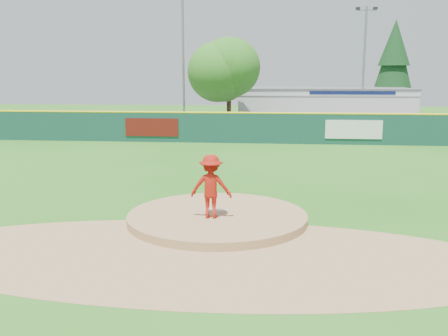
# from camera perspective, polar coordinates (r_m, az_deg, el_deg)

# --- Properties ---
(ground) EXTENTS (120.00, 120.00, 0.00)m
(ground) POSITION_cam_1_polar(r_m,az_deg,el_deg) (15.43, -0.77, -6.11)
(ground) COLOR #286B19
(ground) RESTS_ON ground
(pitchers_mound) EXTENTS (5.50, 5.50, 0.50)m
(pitchers_mound) POSITION_cam_1_polar(r_m,az_deg,el_deg) (15.43, -0.77, -6.11)
(pitchers_mound) COLOR #9E774C
(pitchers_mound) RESTS_ON ground
(pitching_rubber) EXTENTS (0.60, 0.15, 0.04)m
(pitching_rubber) POSITION_cam_1_polar(r_m,az_deg,el_deg) (15.64, -0.65, -4.85)
(pitching_rubber) COLOR white
(pitching_rubber) RESTS_ON pitchers_mound
(infield_dirt_arc) EXTENTS (15.40, 15.40, 0.01)m
(infield_dirt_arc) POSITION_cam_1_polar(r_m,az_deg,el_deg) (12.61, -2.39, -9.97)
(infield_dirt_arc) COLOR #9E774C
(infield_dirt_arc) RESTS_ON ground
(parking_lot) EXTENTS (44.00, 16.00, 0.02)m
(parking_lot) POSITION_cam_1_polar(r_m,az_deg,el_deg) (41.95, 3.54, 4.49)
(parking_lot) COLOR #38383A
(parking_lot) RESTS_ON ground
(pitcher) EXTENTS (1.23, 0.72, 1.89)m
(pitcher) POSITION_cam_1_polar(r_m,az_deg,el_deg) (14.72, -1.49, -2.12)
(pitcher) COLOR #A0180D
(pitcher) RESTS_ON pitchers_mound
(van) EXTENTS (5.00, 2.37, 1.38)m
(van) POSITION_cam_1_polar(r_m,az_deg,el_deg) (38.40, -1.10, 4.99)
(van) COLOR white
(van) RESTS_ON parking_lot
(pool_building_grp) EXTENTS (15.20, 8.20, 3.31)m
(pool_building_grp) POSITION_cam_1_polar(r_m,az_deg,el_deg) (46.95, 11.22, 6.98)
(pool_building_grp) COLOR silver
(pool_building_grp) RESTS_ON ground
(fence_banners) EXTENTS (16.85, 0.04, 1.20)m
(fence_banners) POSITION_cam_1_polar(r_m,az_deg,el_deg) (32.82, 3.06, 4.54)
(fence_banners) COLOR #5B120D
(fence_banners) RESTS_ON ground
(playground_slide) EXTENTS (0.95, 2.69, 1.48)m
(playground_slide) POSITION_cam_1_polar(r_m,az_deg,el_deg) (41.72, -19.35, 4.90)
(playground_slide) COLOR blue
(playground_slide) RESTS_ON ground
(outfield_fence) EXTENTS (40.00, 0.14, 2.07)m
(outfield_fence) POSITION_cam_1_polar(r_m,az_deg,el_deg) (32.90, 2.89, 4.72)
(outfield_fence) COLOR #123D34
(outfield_fence) RESTS_ON ground
(deciduous_tree) EXTENTS (5.60, 5.60, 7.36)m
(deciduous_tree) POSITION_cam_1_polar(r_m,az_deg,el_deg) (39.86, 0.57, 10.73)
(deciduous_tree) COLOR #382314
(deciduous_tree) RESTS_ON ground
(conifer_tree) EXTENTS (4.40, 4.40, 9.50)m
(conifer_tree) POSITION_cam_1_polar(r_m,az_deg,el_deg) (51.93, 18.83, 11.23)
(conifer_tree) COLOR #382314
(conifer_tree) RESTS_ON ground
(light_pole_left) EXTENTS (1.75, 0.25, 11.00)m
(light_pole_left) POSITION_cam_1_polar(r_m,az_deg,el_deg) (42.43, -4.69, 12.71)
(light_pole_left) COLOR gray
(light_pole_left) RESTS_ON ground
(light_pole_right) EXTENTS (1.75, 0.25, 10.00)m
(light_pole_right) POSITION_cam_1_polar(r_m,az_deg,el_deg) (44.30, 15.70, 11.61)
(light_pole_right) COLOR gray
(light_pole_right) RESTS_ON ground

